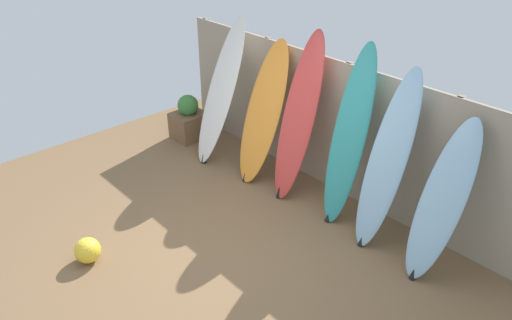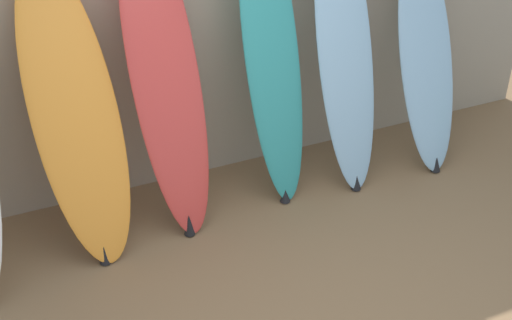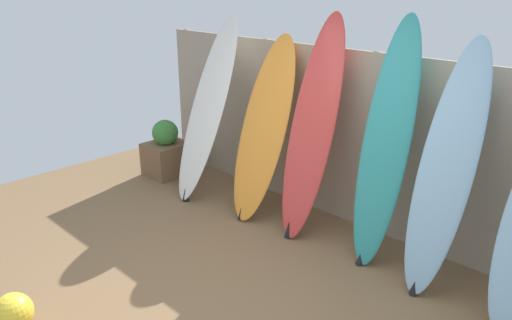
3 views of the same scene
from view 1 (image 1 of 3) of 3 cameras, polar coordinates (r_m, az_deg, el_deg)
ground at (r=5.84m, az=-3.67°, el=-10.46°), size 7.68×7.68×0.00m
fence_back at (r=6.56m, az=9.83°, el=3.41°), size 6.08×0.11×1.80m
surfboard_white_0 at (r=7.30m, az=-4.07°, el=7.69°), size 0.60×0.91×2.09m
surfboard_orange_1 at (r=6.83m, az=0.83°, el=5.37°), size 0.65×0.87×1.91m
surfboard_red_2 at (r=6.40m, az=4.87°, el=4.75°), size 0.55×0.80×2.17m
surfboard_teal_3 at (r=5.97m, az=10.58°, el=2.54°), size 0.50×0.68×2.19m
surfboard_skyblue_4 at (r=5.69m, az=14.77°, el=-0.18°), size 0.46×0.73×2.05m
surfboard_skyblue_5 at (r=5.48m, az=20.49°, el=-4.50°), size 0.48×0.76×1.73m
planter_box at (r=8.20m, az=-7.67°, el=4.55°), size 0.47×0.52×0.74m
beach_ball at (r=5.93m, az=-18.70°, el=-9.75°), size 0.29×0.29×0.29m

